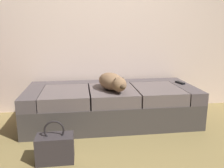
# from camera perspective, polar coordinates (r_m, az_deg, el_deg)

# --- Properties ---
(ground_plane) EXTENTS (10.00, 10.00, 0.00)m
(ground_plane) POSITION_cam_1_polar(r_m,az_deg,el_deg) (2.07, 3.95, -19.88)
(ground_plane) COLOR olive
(back_wall) EXTENTS (6.40, 0.10, 2.80)m
(back_wall) POSITION_cam_1_polar(r_m,az_deg,el_deg) (3.32, -1.49, 17.89)
(back_wall) COLOR beige
(back_wall) RESTS_ON ground
(couch) EXTENTS (2.04, 0.89, 0.44)m
(couch) POSITION_cam_1_polar(r_m,az_deg,el_deg) (2.91, -0.14, -5.01)
(couch) COLOR #413B39
(couch) RESTS_ON ground
(dog_tan) EXTENTS (0.37, 0.56, 0.20)m
(dog_tan) POSITION_cam_1_polar(r_m,az_deg,el_deg) (2.68, 0.09, 0.55)
(dog_tan) COLOR #8C694A
(dog_tan) RESTS_ON couch
(tv_remote) EXTENTS (0.08, 0.16, 0.02)m
(tv_remote) POSITION_cam_1_polar(r_m,az_deg,el_deg) (3.16, 16.29, 0.32)
(tv_remote) COLOR black
(tv_remote) RESTS_ON couch
(handbag) EXTENTS (0.32, 0.18, 0.38)m
(handbag) POSITION_cam_1_polar(r_m,az_deg,el_deg) (2.16, -13.72, -14.93)
(handbag) COLOR #322C2F
(handbag) RESTS_ON ground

